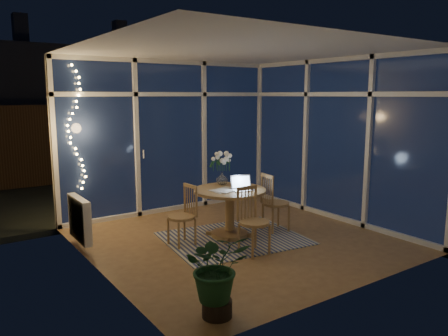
{
  "coord_description": "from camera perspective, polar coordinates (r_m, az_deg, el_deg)",
  "views": [
    {
      "loc": [
        -3.52,
        -4.77,
        2.02
      ],
      "look_at": [
        -0.07,
        0.25,
        0.99
      ],
      "focal_mm": 35.0,
      "sensor_mm": 36.0,
      "label": 1
    }
  ],
  "objects": [
    {
      "name": "chair_front",
      "position": [
        5.59,
        3.99,
        -6.9
      ],
      "size": [
        0.41,
        0.41,
        0.87
      ],
      "primitive_type": "cube",
      "rotation": [
        0.0,
        0.0,
        0.02
      ],
      "color": "#AC7D4D",
      "rests_on": "floor"
    },
    {
      "name": "window_wall_back",
      "position": [
        7.63,
        -6.89,
        4.07
      ],
      "size": [
        4.0,
        0.1,
        2.6
      ],
      "primitive_type": "cube",
      "color": "white",
      "rests_on": "floor"
    },
    {
      "name": "ceiling",
      "position": [
        5.96,
        1.98,
        15.14
      ],
      "size": [
        4.0,
        4.0,
        0.0
      ],
      "primitive_type": "plane",
      "color": "silver",
      "rests_on": "wall_back"
    },
    {
      "name": "radiator",
      "position": [
        6.1,
        -18.35,
        -6.34
      ],
      "size": [
        0.1,
        0.7,
        0.58
      ],
      "primitive_type": "cube",
      "color": "silver",
      "rests_on": "wall_left"
    },
    {
      "name": "wall_front",
      "position": [
        4.54,
        17.08,
        0.01
      ],
      "size": [
        4.0,
        0.04,
        2.6
      ],
      "primitive_type": "cube",
      "color": "beige",
      "rests_on": "floor"
    },
    {
      "name": "newspapers",
      "position": [
        6.08,
        -0.07,
        -2.91
      ],
      "size": [
        0.4,
        0.33,
        0.01
      ],
      "primitive_type": "cube",
      "rotation": [
        0.0,
        0.0,
        0.15
      ],
      "color": "silver",
      "rests_on": "dining_table"
    },
    {
      "name": "floor",
      "position": [
        6.26,
        1.84,
        -9.27
      ],
      "size": [
        4.0,
        4.0,
        0.0
      ],
      "primitive_type": "plane",
      "color": "brown",
      "rests_on": "ground"
    },
    {
      "name": "window_wall_right",
      "position": [
        7.3,
        14.41,
        3.59
      ],
      "size": [
        0.1,
        4.0,
        2.6
      ],
      "primitive_type": "cube",
      "color": "white",
      "rests_on": "floor"
    },
    {
      "name": "laptop",
      "position": [
        6.08,
        2.57,
        -1.93
      ],
      "size": [
        0.36,
        0.33,
        0.22
      ],
      "primitive_type": null,
      "rotation": [
        0.0,
        0.0,
        -0.27
      ],
      "color": "silver",
      "rests_on": "dining_table"
    },
    {
      "name": "phone",
      "position": [
        6.1,
        1.76,
        -2.87
      ],
      "size": [
        0.13,
        0.09,
        0.01
      ],
      "primitive_type": "cube",
      "rotation": [
        0.0,
        0.0,
        -0.27
      ],
      "color": "black",
      "rests_on": "dining_table"
    },
    {
      "name": "chair_left",
      "position": [
        5.92,
        -5.58,
        -6.18
      ],
      "size": [
        0.41,
        0.41,
        0.84
      ],
      "primitive_type": "cube",
      "rotation": [
        0.0,
        0.0,
        -1.5
      ],
      "color": "#AC7D4D",
      "rests_on": "floor"
    },
    {
      "name": "neighbour_roof",
      "position": [
        13.81,
        -18.75,
        9.79
      ],
      "size": [
        7.0,
        3.0,
        2.2
      ],
      "primitive_type": "cube",
      "color": "#303239",
      "rests_on": "ground"
    },
    {
      "name": "dining_table",
      "position": [
        6.26,
        0.74,
        -5.91
      ],
      "size": [
        1.15,
        1.15,
        0.7
      ],
      "primitive_type": "cylinder",
      "rotation": [
        0.0,
        0.0,
        -0.13
      ],
      "color": "#AC7D4D",
      "rests_on": "floor"
    },
    {
      "name": "garden_patio",
      "position": [
        10.77,
        -11.93,
        -1.8
      ],
      "size": [
        12.0,
        6.0,
        0.1
      ],
      "primitive_type": "cube",
      "color": "black",
      "rests_on": "ground"
    },
    {
      "name": "fairy_lights",
      "position": [
        6.92,
        -18.83,
        4.95
      ],
      "size": [
        0.24,
        0.1,
        1.85
      ],
      "primitive_type": null,
      "color": "#FFC566",
      "rests_on": "window_wall_back"
    },
    {
      "name": "flower_vase",
      "position": [
        6.47,
        -0.25,
        -1.27
      ],
      "size": [
        0.23,
        0.23,
        0.21
      ],
      "primitive_type": "imported",
      "rotation": [
        0.0,
        0.0,
        -0.13
      ],
      "color": "silver",
      "rests_on": "dining_table"
    },
    {
      "name": "wall_right",
      "position": [
        7.33,
        14.61,
        3.61
      ],
      "size": [
        0.04,
        4.0,
        2.6
      ],
      "primitive_type": "cube",
      "color": "beige",
      "rests_on": "floor"
    },
    {
      "name": "wall_left",
      "position": [
        5.06,
        -16.66,
        0.97
      ],
      "size": [
        0.04,
        4.0,
        2.6
      ],
      "primitive_type": "cube",
      "color": "beige",
      "rests_on": "floor"
    },
    {
      "name": "garden_fence",
      "position": [
        10.91,
        -15.55,
        3.31
      ],
      "size": [
        11.0,
        0.08,
        1.8
      ],
      "primitive_type": "cube",
      "color": "#392414",
      "rests_on": "ground"
    },
    {
      "name": "chair_right",
      "position": [
        6.55,
        6.8,
        -4.42
      ],
      "size": [
        0.47,
        0.47,
        0.89
      ],
      "primitive_type": "cube",
      "rotation": [
        0.0,
        0.0,
        1.43
      ],
      "color": "#AC7D4D",
      "rests_on": "floor"
    },
    {
      "name": "bowl",
      "position": [
        6.36,
        2.88,
        -2.25
      ],
      "size": [
        0.17,
        0.17,
        0.04
      ],
      "primitive_type": "imported",
      "rotation": [
        0.0,
        0.0,
        -0.13
      ],
      "color": "white",
      "rests_on": "dining_table"
    },
    {
      "name": "rug",
      "position": [
        6.28,
        1.27,
        -9.15
      ],
      "size": [
        2.06,
        1.74,
        0.01
      ],
      "primitive_type": "cube",
      "rotation": [
        0.0,
        0.0,
        -0.13
      ],
      "color": "beige",
      "rests_on": "floor"
    },
    {
      "name": "wall_back",
      "position": [
        7.66,
        -7.03,
        4.09
      ],
      "size": [
        4.0,
        0.04,
        2.6
      ],
      "primitive_type": "cube",
      "color": "beige",
      "rests_on": "floor"
    },
    {
      "name": "potted_plant",
      "position": [
        4.08,
        -0.92,
        -14.11
      ],
      "size": [
        0.67,
        0.63,
        0.76
      ],
      "primitive_type": "imported",
      "rotation": [
        0.0,
        0.0,
        -0.38
      ],
      "color": "#184321",
      "rests_on": "floor"
    },
    {
      "name": "garden_shrubs",
      "position": [
        8.75,
        -15.84,
        -1.15
      ],
      "size": [
        0.9,
        0.9,
        0.9
      ],
      "primitive_type": "sphere",
      "color": "black",
      "rests_on": "ground"
    }
  ]
}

